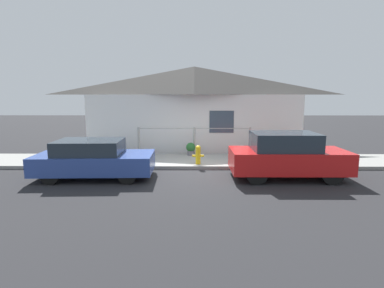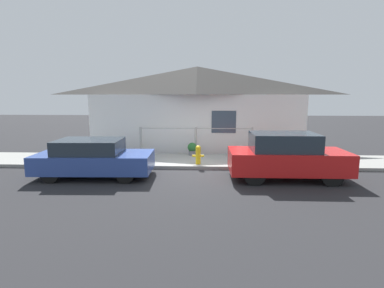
# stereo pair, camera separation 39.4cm
# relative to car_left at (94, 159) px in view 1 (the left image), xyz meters

# --- Properties ---
(ground_plane) EXTENTS (60.00, 60.00, 0.00)m
(ground_plane) POSITION_rel_car_left_xyz_m (3.27, 1.11, -0.63)
(ground_plane) COLOR #262628
(sidewalk) EXTENTS (24.00, 2.34, 0.12)m
(sidewalk) POSITION_rel_car_left_xyz_m (3.27, 2.28, -0.57)
(sidewalk) COLOR gray
(sidewalk) RESTS_ON ground_plane
(house) EXTENTS (10.32, 2.23, 4.04)m
(house) POSITION_rel_car_left_xyz_m (3.27, 5.07, 2.55)
(house) COLOR white
(house) RESTS_ON ground_plane
(fence) EXTENTS (4.90, 0.10, 1.20)m
(fence) POSITION_rel_car_left_xyz_m (3.27, 3.30, 0.15)
(fence) COLOR #999993
(fence) RESTS_ON sidewalk
(car_left) EXTENTS (3.80, 1.78, 1.26)m
(car_left) POSITION_rel_car_left_xyz_m (0.00, 0.00, 0.00)
(car_left) COLOR #2D4793
(car_left) RESTS_ON ground_plane
(car_right) EXTENTS (3.69, 1.63, 1.50)m
(car_right) POSITION_rel_car_left_xyz_m (6.27, 0.00, 0.12)
(car_right) COLOR red
(car_right) RESTS_ON ground_plane
(fire_hydrant) EXTENTS (0.45, 0.20, 0.71)m
(fire_hydrant) POSITION_rel_car_left_xyz_m (3.42, 1.49, -0.14)
(fire_hydrant) COLOR yellow
(fire_hydrant) RESTS_ON sidewalk
(potted_plant_near_hydrant) EXTENTS (0.40, 0.40, 0.55)m
(potted_plant_near_hydrant) POSITION_rel_car_left_xyz_m (3.12, 3.14, -0.21)
(potted_plant_near_hydrant) COLOR slate
(potted_plant_near_hydrant) RESTS_ON sidewalk
(potted_plant_by_fence) EXTENTS (0.36, 0.36, 0.50)m
(potted_plant_by_fence) POSITION_rel_car_left_xyz_m (0.21, 2.51, -0.23)
(potted_plant_by_fence) COLOR slate
(potted_plant_by_fence) RESTS_ON sidewalk
(potted_plant_corner) EXTENTS (0.58, 0.58, 0.70)m
(potted_plant_corner) POSITION_rel_car_left_xyz_m (6.52, 3.15, -0.12)
(potted_plant_corner) COLOR #9E5638
(potted_plant_corner) RESTS_ON sidewalk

